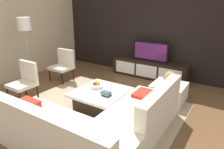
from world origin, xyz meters
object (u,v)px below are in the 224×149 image
object	(u,v)px
accent_chair_near	(25,79)
accent_chair_far	(63,63)
book_stack	(106,94)
media_console	(149,69)
coffee_table	(101,99)
fruit_bowl	(97,85)
television	(150,51)
ottoman	(169,92)
sectional_couch	(97,125)
decorative_ball	(170,78)
floor_lamp	(25,28)

from	to	relation	value
accent_chair_near	accent_chair_far	world-z (taller)	same
book_stack	media_console	bearing A→B (deg)	92.84
media_console	coffee_table	bearing A→B (deg)	-92.49
fruit_bowl	accent_chair_far	distance (m)	1.81
coffee_table	accent_chair_far	xyz separation A→B (m)	(-1.85, 0.78, 0.29)
television	accent_chair_near	distance (m)	3.39
media_console	fruit_bowl	xyz separation A→B (m)	(-0.28, -2.19, 0.18)
accent_chair_far	television	bearing A→B (deg)	27.05
ottoman	fruit_bowl	size ratio (longest dim) A/B	2.50
sectional_couch	coffee_table	world-z (taller)	sectional_couch
decorative_ball	ottoman	bearing A→B (deg)	0.00
coffee_table	fruit_bowl	world-z (taller)	fruit_bowl
ottoman	accent_chair_far	bearing A→B (deg)	-173.79
floor_lamp	decorative_ball	size ratio (longest dim) A/B	6.14
accent_chair_far	floor_lamp	bearing A→B (deg)	-142.92
floor_lamp	accent_chair_far	size ratio (longest dim) A/B	2.02
media_console	fruit_bowl	world-z (taller)	fruit_bowl
sectional_couch	book_stack	distance (m)	0.91
accent_chair_far	sectional_couch	bearing A→B (deg)	-45.61
decorative_ball	floor_lamp	bearing A→B (deg)	-164.55
sectional_couch	floor_lamp	distance (m)	3.45
ottoman	book_stack	size ratio (longest dim) A/B	3.58
sectional_couch	fruit_bowl	bearing A→B (deg)	127.21
coffee_table	book_stack	size ratio (longest dim) A/B	5.49
television	accent_chair_far	bearing A→B (deg)	-142.14
fruit_bowl	decorative_ball	bearing A→B (deg)	38.28
floor_lamp	ottoman	xyz separation A→B (m)	(3.52, 0.97, -1.29)
accent_chair_far	decorative_ball	world-z (taller)	accent_chair_far
coffee_table	decorative_ball	bearing A→B (deg)	45.49
sectional_couch	fruit_bowl	distance (m)	1.31
accent_chair_far	decorative_ball	distance (m)	2.95
accent_chair_near	floor_lamp	size ratio (longest dim) A/B	0.50
accent_chair_near	fruit_bowl	world-z (taller)	accent_chair_near
media_console	sectional_couch	size ratio (longest dim) A/B	0.92
media_console	floor_lamp	world-z (taller)	floor_lamp
media_console	sectional_couch	bearing A→B (deg)	-81.11
sectional_couch	book_stack	bearing A→B (deg)	115.40
accent_chair_far	decorative_ball	bearing A→B (deg)	-4.60
sectional_couch	accent_chair_far	size ratio (longest dim) A/B	2.78
sectional_couch	fruit_bowl	size ratio (longest dim) A/B	8.62
accent_chair_near	accent_chair_far	size ratio (longest dim) A/B	1.00
media_console	accent_chair_near	world-z (taller)	accent_chair_near
fruit_bowl	television	bearing A→B (deg)	82.71
sectional_couch	floor_lamp	size ratio (longest dim) A/B	1.38
coffee_table	decorative_ball	world-z (taller)	decorative_ball
ottoman	accent_chair_far	size ratio (longest dim) A/B	0.80
accent_chair_near	fruit_bowl	xyz separation A→B (m)	(1.48, 0.69, -0.06)
ottoman	fruit_bowl	distance (m)	1.62
coffee_table	ottoman	xyz separation A→B (m)	(1.08, 1.10, -0.00)
sectional_couch	coffee_table	distance (m)	1.11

